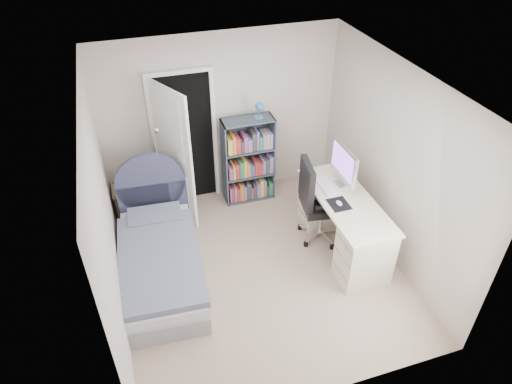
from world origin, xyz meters
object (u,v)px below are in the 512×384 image
object	(u,v)px
bed	(160,257)
floor_lamp	(161,182)
nightstand	(127,194)
bookcase	(249,163)
desk	(343,221)
office_chair	(316,198)

from	to	relation	value
bed	floor_lamp	xyz separation A→B (m)	(0.21, 1.13, 0.33)
floor_lamp	nightstand	bearing A→B (deg)	160.63
bookcase	desk	distance (m)	1.69
nightstand	desk	xyz separation A→B (m)	(2.63, -1.53, 0.05)
nightstand	floor_lamp	xyz separation A→B (m)	(0.49, -0.17, 0.21)
office_chair	desk	bearing A→B (deg)	-48.68
nightstand	office_chair	size ratio (longest dim) A/B	0.49
nightstand	desk	distance (m)	3.05
bed	office_chair	size ratio (longest dim) A/B	1.70
bed	desk	xyz separation A→B (m)	(2.36, -0.23, 0.16)
desk	office_chair	world-z (taller)	desk
floor_lamp	office_chair	xyz separation A→B (m)	(1.88, -1.06, 0.06)
bookcase	floor_lamp	bearing A→B (deg)	-175.97
desk	bed	bearing A→B (deg)	174.42
floor_lamp	bookcase	world-z (taller)	bookcase
desk	bookcase	bearing A→B (deg)	119.78
bookcase	office_chair	world-z (taller)	bookcase
bed	nightstand	xyz separation A→B (m)	(-0.27, 1.30, 0.11)
nightstand	bookcase	xyz separation A→B (m)	(1.80, -0.08, 0.21)
bed	desk	world-z (taller)	desk
desk	office_chair	distance (m)	0.46
bookcase	desk	size ratio (longest dim) A/B	0.96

